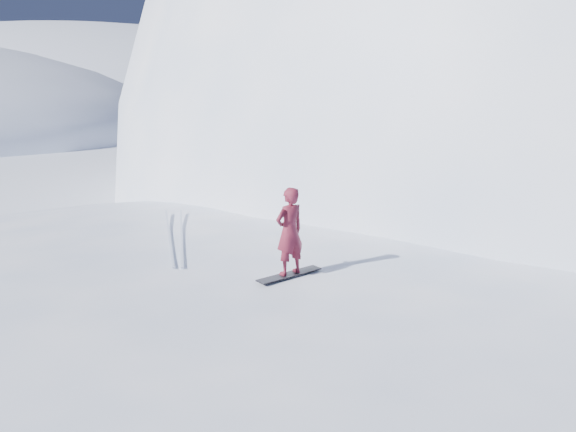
% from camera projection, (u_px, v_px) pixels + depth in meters
% --- Properties ---
extents(ground, '(400.00, 400.00, 0.00)m').
position_uv_depth(ground, '(208.00, 390.00, 12.23)').
color(ground, white).
rests_on(ground, ground).
extents(near_ridge, '(36.00, 28.00, 4.80)m').
position_uv_depth(near_ridge, '(256.00, 330.00, 15.17)').
color(near_ridge, white).
rests_on(near_ridge, ground).
extents(summit_peak, '(60.00, 56.00, 56.00)m').
position_uv_depth(summit_peak, '(572.00, 180.00, 38.20)').
color(summit_peak, white).
rests_on(summit_peak, ground).
extents(peak_shoulder, '(28.00, 24.00, 18.00)m').
position_uv_depth(peak_shoulder, '(421.00, 199.00, 31.98)').
color(peak_shoulder, white).
rests_on(peak_shoulder, ground).
extents(far_ridge_c, '(140.00, 90.00, 36.00)m').
position_uv_depth(far_ridge_c, '(72.00, 113.00, 117.82)').
color(far_ridge_c, white).
rests_on(far_ridge_c, ground).
extents(wind_bumps, '(16.00, 14.40, 1.00)m').
position_uv_depth(wind_bumps, '(194.00, 346.00, 14.27)').
color(wind_bumps, white).
rests_on(wind_bumps, ground).
extents(snowboard, '(1.49, 1.22, 0.03)m').
position_uv_depth(snowboard, '(289.00, 274.00, 12.37)').
color(snowboard, black).
rests_on(snowboard, near_ridge).
extents(snowboarder, '(0.84, 0.79, 1.94)m').
position_uv_depth(snowboarder, '(290.00, 231.00, 12.14)').
color(snowboarder, maroon).
rests_on(snowboarder, snowboard).
extents(board_tracks, '(1.48, 5.94, 0.04)m').
position_uv_depth(board_tracks, '(175.00, 233.00, 15.68)').
color(board_tracks, silver).
rests_on(board_tracks, ground).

